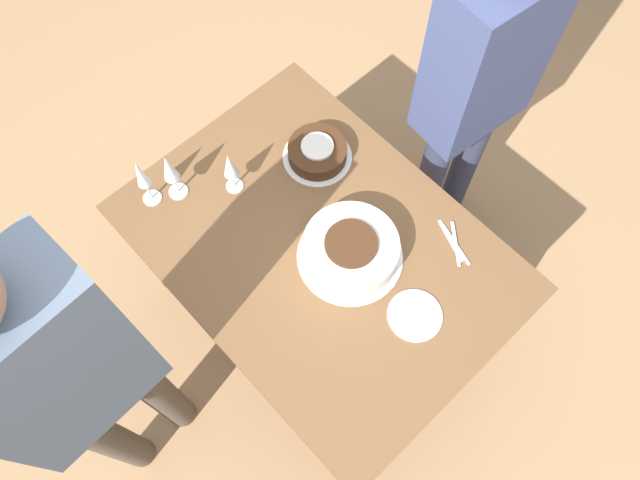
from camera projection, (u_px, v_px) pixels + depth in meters
name	position (u px, v px, depth m)	size (l,w,h in m)	color
ground_plane	(320.00, 313.00, 2.80)	(12.00, 12.00, 0.00)	#A87F56
dining_table	(320.00, 259.00, 2.24)	(1.32, 0.95, 0.73)	brown
cake_center_white	(350.00, 250.00, 2.08)	(0.36, 0.36, 0.11)	white
cake_front_chocolate	(317.00, 152.00, 2.26)	(0.26, 0.26, 0.08)	white
wine_glass_near	(230.00, 166.00, 2.12)	(0.06, 0.06, 0.20)	silver
wine_glass_far	(169.00, 169.00, 2.09)	(0.07, 0.07, 0.23)	silver
wine_glass_extra	(141.00, 176.00, 2.08)	(0.07, 0.07, 0.23)	silver
dessert_plate_left	(415.00, 315.00, 2.03)	(0.18, 0.18, 0.01)	silver
fork_pile	(454.00, 243.00, 2.14)	(0.19, 0.12, 0.01)	silver
person_cutting	(480.00, 82.00, 2.13)	(0.26, 0.42, 1.61)	#2D334C
person_watching	(69.00, 376.00, 1.62)	(0.24, 0.41, 1.75)	#4C4238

